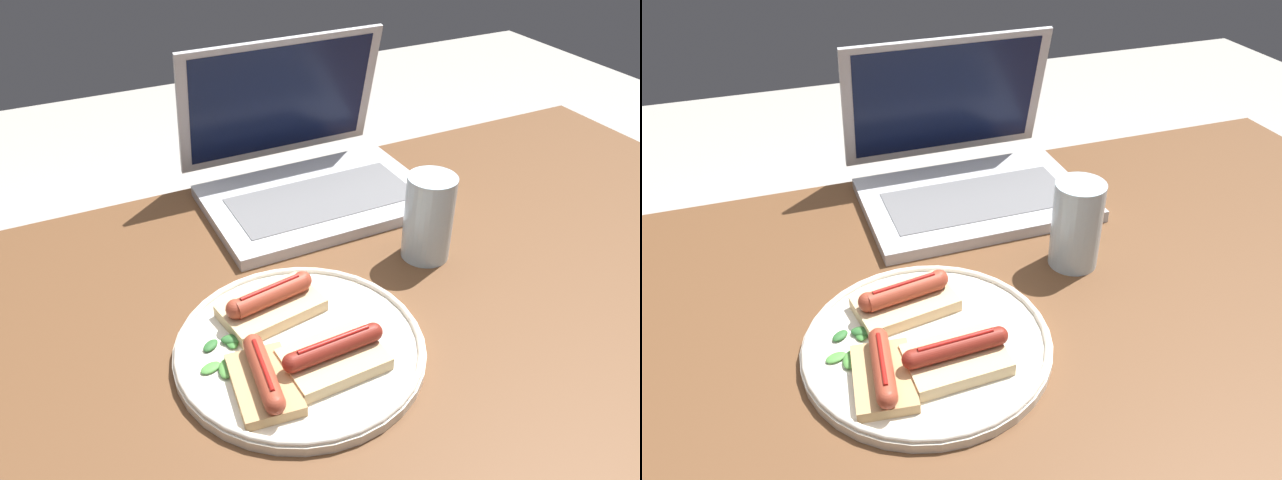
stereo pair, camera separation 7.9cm
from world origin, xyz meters
TOP-DOWN VIEW (x-y plane):
  - desk at (0.00, 0.00)m, footprint 1.45×0.72m
  - laptop at (0.08, 0.26)m, footprint 0.34×0.28m
  - plate at (-0.08, -0.06)m, footprint 0.28×0.28m
  - sausage_toast_left at (-0.09, 0.00)m, footprint 0.13×0.09m
  - sausage_toast_middle at (-0.06, -0.11)m, footprint 0.12×0.08m
  - sausage_toast_right at (-0.14, -0.11)m, footprint 0.07×0.11m
  - salad_pile at (-0.16, -0.05)m, footprint 0.06×0.07m
  - drinking_glass at (0.16, 0.03)m, footprint 0.07×0.07m

SIDE VIEW (x-z plane):
  - desk at x=0.00m, z-range 0.33..1.10m
  - plate at x=-0.08m, z-range 0.77..0.79m
  - salad_pile at x=-0.16m, z-range 0.79..0.79m
  - sausage_toast_right at x=-0.14m, z-range 0.78..0.82m
  - sausage_toast_middle at x=-0.06m, z-range 0.78..0.82m
  - sausage_toast_left at x=-0.09m, z-range 0.78..0.82m
  - laptop at x=0.08m, z-range 0.70..0.93m
  - drinking_glass at x=0.16m, z-range 0.77..0.90m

